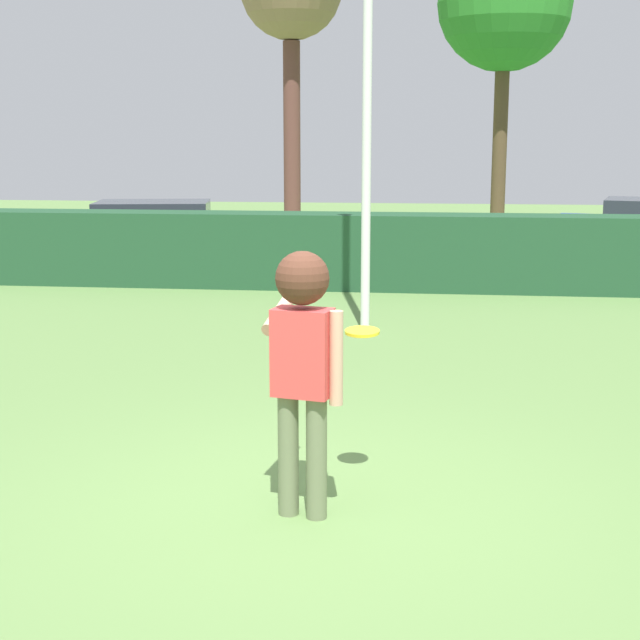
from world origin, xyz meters
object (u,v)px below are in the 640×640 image
parked_car_white (153,230)px  birch_tree (505,6)px  frisbee (362,332)px  person (302,348)px  lamppost (368,24)px

parked_car_white → birch_tree: size_ratio=0.62×
frisbee → birch_tree: 17.20m
person → lamppost: lamppost is taller
lamppost → frisbee: bearing=-86.2°
frisbee → lamppost: lamppost is taller
person → birch_tree: (2.41, 17.06, 4.34)m
birch_tree → person: bearing=-98.0°
person → frisbee: size_ratio=7.25×
frisbee → lamppost: size_ratio=0.03×
person → parked_car_white: 13.07m
frisbee → lamppost: bearing=93.8°
lamppost → birch_tree: size_ratio=1.01×
frisbee → parked_car_white: (-5.03, 11.65, -0.47)m
person → parked_car_white: bearing=111.0°
person → birch_tree: bearing=82.0°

